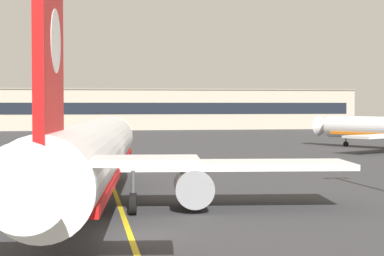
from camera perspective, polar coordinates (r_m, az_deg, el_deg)
ground_plane at (r=33.51m, az=-4.82°, el=-9.02°), size 400.00×400.00×0.00m
taxiway_centreline at (r=63.17m, az=-7.08°, el=-3.82°), size 1.75×180.00×0.01m
airliner_foreground at (r=41.18m, az=-8.53°, el=-2.24°), size 32.34×41.50×11.65m
safety_cone_by_nose_gear at (r=56.37m, az=-8.41°, el=-4.27°), size 0.44×0.44×0.55m
terminal_building at (r=172.27m, az=-4.93°, el=1.61°), size 113.97×12.40×10.35m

